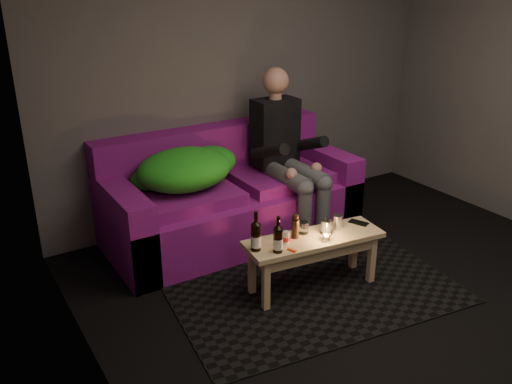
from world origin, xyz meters
TOP-DOWN VIEW (x-y plane):
  - floor at (0.00, 0.00)m, footprint 4.50×4.50m
  - room at (0.00, 0.47)m, footprint 4.50×4.50m
  - rug at (-0.37, 0.76)m, footprint 2.25×1.75m
  - sofa at (-0.46, 1.82)m, footprint 2.18×0.98m
  - green_blanket at (-0.85, 1.81)m, footprint 0.96×0.66m
  - person at (0.02, 1.65)m, footprint 0.39×0.91m
  - coffee_table at (-0.37, 0.71)m, footprint 1.07×0.46m
  - beer_bottle_a at (-0.84, 0.76)m, footprint 0.07×0.07m
  - beer_bottle_b at (-0.72, 0.66)m, footprint 0.07×0.07m
  - salt_shaker at (-0.60, 0.74)m, footprint 0.05×0.05m
  - pepper_mill at (-0.50, 0.77)m, footprint 0.06×0.06m
  - tumbler_back at (-0.40, 0.80)m, footprint 0.10×0.10m
  - tealight at (-0.33, 0.63)m, footprint 0.06×0.06m
  - tumbler_front at (-0.26, 0.70)m, footprint 0.10×0.10m
  - steel_cup at (-0.13, 0.74)m, footprint 0.10×0.10m
  - smartphone at (0.06, 0.71)m, footprint 0.13×0.16m
  - red_lighter at (-0.64, 0.62)m, footprint 0.04×0.07m

SIDE VIEW (x-z plane):
  - floor at x=0.00m, z-range 0.00..0.00m
  - rug at x=-0.37m, z-range 0.00..0.01m
  - sofa at x=-0.46m, z-range -0.13..0.81m
  - coffee_table at x=-0.37m, z-range 0.14..0.56m
  - smartphone at x=0.06m, z-range 0.42..0.43m
  - red_lighter at x=-0.64m, z-range 0.42..0.44m
  - tealight at x=-0.33m, z-range 0.43..0.47m
  - tumbler_back at x=-0.40m, z-range 0.42..0.51m
  - salt_shaker at x=-0.60m, z-range 0.42..0.52m
  - steel_cup at x=-0.13m, z-range 0.42..0.53m
  - tumbler_front at x=-0.26m, z-range 0.42..0.53m
  - pepper_mill at x=-0.50m, z-range 0.42..0.57m
  - beer_bottle_b at x=-0.72m, z-range 0.39..0.66m
  - beer_bottle_a at x=-0.84m, z-range 0.39..0.67m
  - green_blanket at x=-0.85m, z-range 0.54..0.87m
  - person at x=0.02m, z-range 0.03..1.48m
  - room at x=0.00m, z-range -0.61..3.89m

